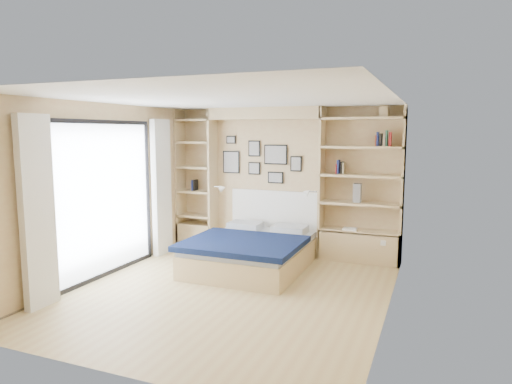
% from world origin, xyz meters
% --- Properties ---
extents(ground, '(4.50, 4.50, 0.00)m').
position_xyz_m(ground, '(0.00, 0.00, 0.00)').
color(ground, tan).
rests_on(ground, ground).
extents(room_shell, '(4.50, 4.50, 4.50)m').
position_xyz_m(room_shell, '(-0.39, 1.52, 1.08)').
color(room_shell, '#CCB47F').
rests_on(room_shell, ground).
extents(bed, '(1.68, 2.19, 1.07)m').
position_xyz_m(bed, '(-0.13, 1.09, 0.27)').
color(bed, '#DDC587').
rests_on(bed, ground).
extents(photo_gallery, '(1.48, 0.02, 0.82)m').
position_xyz_m(photo_gallery, '(-0.45, 2.22, 1.60)').
color(photo_gallery, black).
rests_on(photo_gallery, ground).
extents(reading_lamps, '(1.92, 0.12, 0.15)m').
position_xyz_m(reading_lamps, '(-0.30, 2.00, 1.10)').
color(reading_lamps, silver).
rests_on(reading_lamps, ground).
extents(shelf_decor, '(3.49, 0.23, 2.03)m').
position_xyz_m(shelf_decor, '(1.22, 2.07, 1.73)').
color(shelf_decor, '#A51E1E').
rests_on(shelf_decor, ground).
extents(deck, '(3.20, 4.00, 0.05)m').
position_xyz_m(deck, '(-3.60, 0.00, 0.00)').
color(deck, '#736454').
rests_on(deck, ground).
extents(deck_chair, '(0.46, 0.74, 0.72)m').
position_xyz_m(deck_chair, '(-2.80, 0.46, 0.34)').
color(deck_chair, tan).
rests_on(deck_chair, ground).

